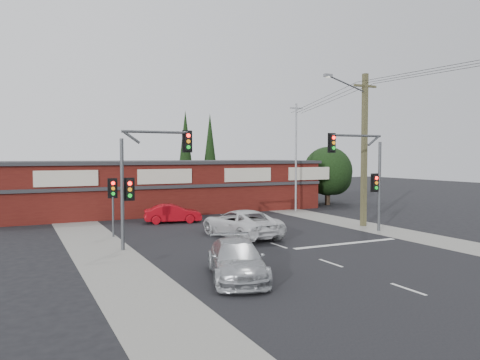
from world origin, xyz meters
name	(u,v)px	position (x,y,z in m)	size (l,w,h in m)	color
ground	(275,244)	(0.00, 0.00, 0.00)	(120.00, 120.00, 0.00)	black
road_strip	(234,231)	(0.00, 5.00, 0.01)	(14.00, 70.00, 0.01)	black
verge_left	(93,242)	(-8.50, 5.00, 0.01)	(3.00, 70.00, 0.02)	gray
verge_right	(344,222)	(8.50, 5.00, 0.01)	(3.00, 70.00, 0.02)	gray
stop_line	(347,244)	(3.50, -1.50, 0.01)	(6.50, 0.35, 0.01)	silver
white_suv	(241,223)	(-0.64, 2.77, 0.79)	(2.62, 5.69, 1.58)	silver
silver_suv	(237,260)	(-4.73, -5.23, 0.71)	(1.99, 4.89, 1.42)	#ABAFB1
red_sedan	(173,214)	(-2.37, 9.99, 0.64)	(1.36, 3.91, 1.29)	#A60A13
lane_dashes	(226,228)	(0.00, 6.23, 0.01)	(0.12, 50.06, 0.01)	silver
shop_building	(163,186)	(-0.99, 16.99, 2.13)	(27.30, 8.40, 4.22)	#46110E
tree_cluster	(327,174)	(14.69, 15.44, 2.90)	(5.90, 5.10, 5.50)	#2D2116
conifer_near	(186,148)	(3.50, 24.00, 5.48)	(1.80, 1.80, 9.25)	#2D2116
conifer_far	(210,148)	(7.00, 26.00, 5.48)	(1.80, 1.80, 9.25)	#2D2116
traffic_mast_left	(144,170)	(-6.43, 2.00, 3.93)	(3.77, 0.27, 5.97)	#47494C
traffic_mast_right	(365,167)	(6.86, 1.00, 3.95)	(3.96, 0.27, 5.97)	#47494C
pedestal_signal	(113,195)	(-7.20, 6.01, 2.41)	(0.55, 0.27, 3.38)	#47494C
utility_pole	(363,144)	(8.36, 2.99, 5.40)	(4.38, 0.59, 10.00)	brown
steel_pole	(296,155)	(9.00, 12.00, 4.70)	(1.20, 0.16, 9.00)	gray
power_lines	(433,76)	(8.47, -2.47, 9.04)	(2.01, 29.00, 1.22)	black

